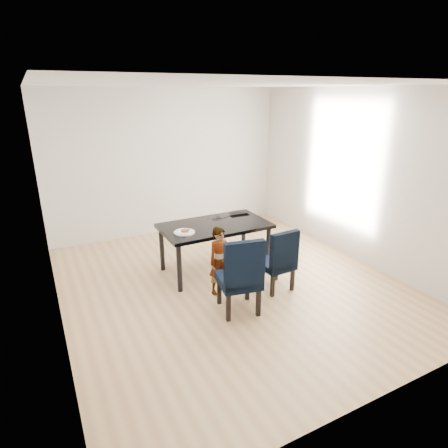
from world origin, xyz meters
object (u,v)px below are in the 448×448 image
child (220,261)px  chair_right (275,259)px  plate (184,232)px  chair_left (239,274)px  laptop (238,212)px  dining_table (215,247)px

child → chair_right: bearing=-25.7°
child → plate: 0.67m
chair_left → laptop: (0.81, 1.45, 0.26)m
dining_table → chair_right: chair_right is taller
chair_right → laptop: size_ratio=2.72×
chair_left → laptop: chair_left is taller
chair_right → laptop: chair_right is taller
dining_table → chair_left: chair_left is taller
chair_left → child: (-0.01, 0.49, -0.03)m
chair_left → chair_right: (0.73, 0.25, -0.06)m
plate → child: bearing=-61.2°
chair_left → plate: size_ratio=3.45×
chair_right → plate: bearing=140.6°
child → plate: bearing=111.2°
dining_table → chair_right: (0.49, -0.89, 0.07)m
dining_table → laptop: size_ratio=4.86×
chair_left → child: 0.49m
dining_table → chair_left: size_ratio=1.58×
chair_right → laptop: bearing=83.5°
dining_table → chair_left: bearing=-101.6°
dining_table → laptop: 0.76m
chair_right → laptop: (0.08, 1.20, 0.31)m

